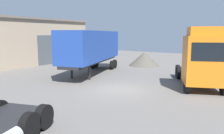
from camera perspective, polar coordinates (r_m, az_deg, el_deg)
ground_plane at (r=15.03m, az=1.92°, el=-5.83°), size 60.00×60.00×0.00m
container_trailer_grey at (r=20.61m, az=-5.27°, el=5.29°), size 9.91×5.46×4.03m
tractor_unit_orange at (r=15.82m, az=22.64°, el=1.51°), size 7.11×5.07×4.20m
gravel_pile at (r=26.27m, az=8.41°, el=2.10°), size 3.66×3.66×1.63m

